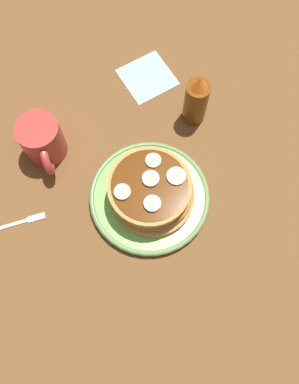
% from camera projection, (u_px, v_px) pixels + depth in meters
% --- Properties ---
extents(ground_plane, '(1.40, 1.40, 0.03)m').
position_uv_depth(ground_plane, '(150.00, 201.00, 0.80)').
color(ground_plane, brown).
extents(plate, '(0.24, 0.24, 0.02)m').
position_uv_depth(plate, '(150.00, 197.00, 0.78)').
color(plate, '#72B74C').
rests_on(plate, ground_plane).
extents(pancake_stack, '(0.17, 0.17, 0.06)m').
position_uv_depth(pancake_stack, '(151.00, 191.00, 0.74)').
color(pancake_stack, tan).
rests_on(pancake_stack, plate).
extents(banana_slice_0, '(0.03, 0.03, 0.01)m').
position_uv_depth(banana_slice_0, '(151.00, 179.00, 0.72)').
color(banana_slice_0, '#F4EEC6').
rests_on(banana_slice_0, pancake_stack).
extents(banana_slice_1, '(0.03, 0.03, 0.01)m').
position_uv_depth(banana_slice_1, '(152.00, 204.00, 0.70)').
color(banana_slice_1, '#F1EBB7').
rests_on(banana_slice_1, pancake_stack).
extents(banana_slice_2, '(0.04, 0.04, 0.01)m').
position_uv_depth(banana_slice_2, '(177.00, 177.00, 0.72)').
color(banana_slice_2, '#F1F0B8').
rests_on(banana_slice_2, pancake_stack).
extents(banana_slice_3, '(0.03, 0.03, 0.01)m').
position_uv_depth(banana_slice_3, '(122.00, 192.00, 0.71)').
color(banana_slice_3, '#F7E9BC').
rests_on(banana_slice_3, pancake_stack).
extents(banana_slice_4, '(0.03, 0.03, 0.01)m').
position_uv_depth(banana_slice_4, '(153.00, 161.00, 0.73)').
color(banana_slice_4, '#F6E7BD').
rests_on(banana_slice_4, pancake_stack).
extents(coffee_mug, '(0.12, 0.09, 0.09)m').
position_uv_depth(coffee_mug, '(42.00, 141.00, 0.78)').
color(coffee_mug, '#B23833').
rests_on(coffee_mug, ground_plane).
extents(napkin, '(0.13, 0.13, 0.00)m').
position_uv_depth(napkin, '(147.00, 77.00, 0.89)').
color(napkin, '#99B2BF').
rests_on(napkin, ground_plane).
extents(fork, '(0.01, 0.13, 0.01)m').
position_uv_depth(fork, '(17.00, 223.00, 0.77)').
color(fork, silver).
rests_on(fork, ground_plane).
extents(syrup_bottle, '(0.05, 0.05, 0.14)m').
position_uv_depth(syrup_bottle, '(196.00, 100.00, 0.80)').
color(syrup_bottle, brown).
rests_on(syrup_bottle, ground_plane).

